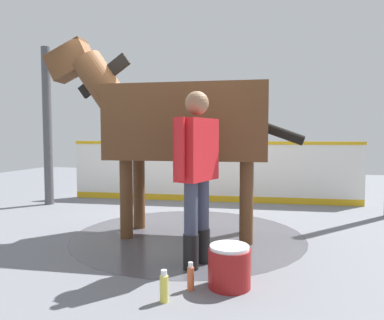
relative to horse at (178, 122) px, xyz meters
name	(u,v)px	position (x,y,z in m)	size (l,w,h in m)	color
ground_plane	(175,228)	(0.35, 0.16, -1.45)	(16.00, 16.00, 0.02)	slate
wet_patch	(188,235)	(0.01, -0.13, -1.44)	(2.94, 2.94, 0.00)	#4C4C54
barrier_wall	(211,174)	(2.42, 0.06, -0.90)	(0.51, 5.57, 1.17)	white
roof_post_near	(47,127)	(1.39, 2.93, 0.00)	(0.16, 0.16, 2.89)	#4C4C51
horse	(178,122)	(0.00, 0.00, 0.00)	(1.05, 3.33, 2.54)	brown
handler	(197,166)	(-1.01, -0.49, -0.46)	(0.65, 0.36, 1.70)	black
wash_bucket	(229,266)	(-1.43, -0.87, -1.27)	(0.36, 0.36, 0.36)	maroon
bottle_shampoo	(164,287)	(-1.83, -0.43, -1.33)	(0.07, 0.07, 0.25)	#D8CC4C
bottle_spray	(191,277)	(-1.57, -0.57, -1.34)	(0.06, 0.06, 0.23)	#CC5933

